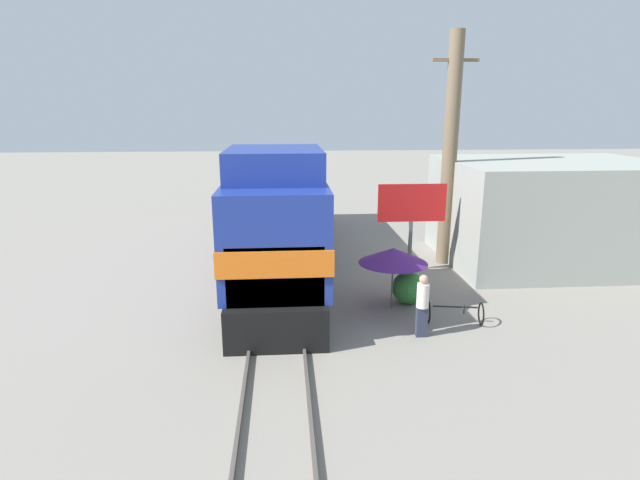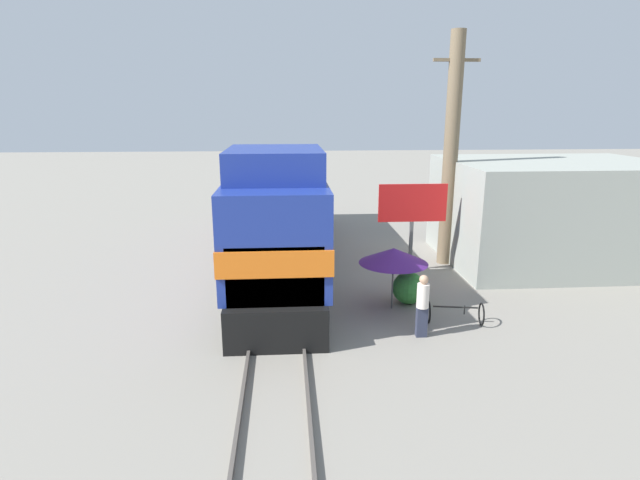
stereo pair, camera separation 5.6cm
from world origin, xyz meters
name	(u,v)px [view 1 (the left image)]	position (x,y,z in m)	size (l,w,h in m)	color
ground_plane	(278,294)	(0.00, 0.00, 0.00)	(120.00, 120.00, 0.00)	gray
rail_near	(257,293)	(-0.72, 0.00, 0.07)	(0.08, 36.72, 0.15)	#4C4742
rail_far	(299,292)	(0.72, 0.00, 0.07)	(0.08, 36.72, 0.15)	#4C4742
locomotive	(278,211)	(0.00, 3.47, 2.21)	(3.03, 16.57, 5.04)	black
utility_pole	(450,152)	(6.80, 3.23, 4.55)	(1.80, 0.57, 9.03)	#726047
vendor_umbrella	(393,256)	(3.62, -1.50, 1.76)	(2.16, 2.16, 2.01)	#4C4C4C
billboard_sign	(412,207)	(5.03, 1.90, 2.62)	(2.58, 0.12, 3.49)	#595959
shrub_cluster	(408,288)	(4.25, -1.08, 0.53)	(1.06, 1.06, 1.06)	#388C38
person_bystander	(422,303)	(4.03, -3.53, 0.99)	(0.34, 0.34, 1.81)	#2D3347
bicycle	(455,313)	(5.24, -2.77, 0.34)	(1.67, 0.91, 0.67)	black
building_block_distant	(551,212)	(11.21, 3.22, 2.08)	(8.52, 6.50, 4.16)	#999E93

